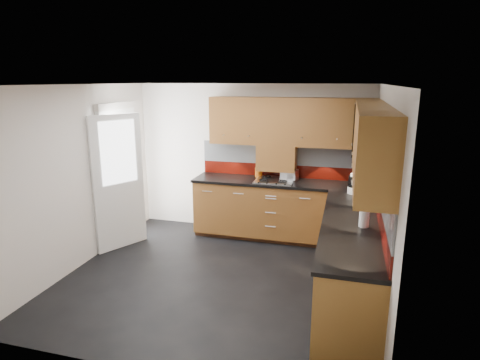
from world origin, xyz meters
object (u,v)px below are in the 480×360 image
(utensil_pot, at_px, (259,171))
(toaster, at_px, (289,175))
(gas_hob, at_px, (274,180))
(food_processor, at_px, (354,184))

(utensil_pot, height_order, toaster, utensil_pot)
(gas_hob, height_order, food_processor, food_processor)
(food_processor, bearing_deg, utensil_pot, 157.70)
(utensil_pot, xyz_separation_m, toaster, (0.51, -0.09, -0.01))
(utensil_pot, height_order, food_processor, utensil_pot)
(gas_hob, height_order, utensil_pot, utensil_pot)
(toaster, xyz_separation_m, food_processor, (0.96, -0.51, 0.04))
(food_processor, bearing_deg, gas_hob, 161.62)
(gas_hob, xyz_separation_m, toaster, (0.21, 0.12, 0.07))
(utensil_pot, xyz_separation_m, food_processor, (1.47, -0.60, 0.03))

